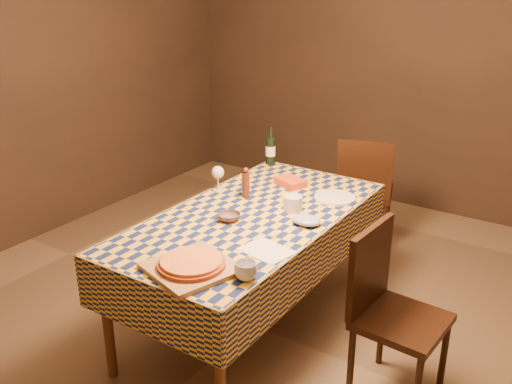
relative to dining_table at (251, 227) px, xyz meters
The scene contains 16 objects.
room 0.66m from the dining_table, ahead, with size 5.00×5.10×2.70m.
dining_table is the anchor object (origin of this frame).
cutting_board 0.72m from the dining_table, 79.71° to the right, with size 0.39×0.39×0.02m, color #9E764A.
pizza 0.73m from the dining_table, 79.71° to the right, with size 0.38×0.38×0.03m.
pepper_mill 0.33m from the dining_table, 130.92° to the left, with size 0.06×0.06×0.20m.
bowl 0.18m from the dining_table, 116.10° to the right, with size 0.13×0.13×0.04m, color #59424B.
wine_glass 0.50m from the dining_table, 152.11° to the left, with size 0.08×0.08×0.17m.
wine_bottle 0.97m from the dining_table, 115.42° to the left, with size 0.08×0.08×0.29m.
deli_tub 0.28m from the dining_table, 48.05° to the left, with size 0.11×0.11×0.09m, color silver.
takeout_container 0.56m from the dining_table, 95.61° to the left, with size 0.19×0.14×0.05m, color #C9471A.
white_plate 0.59m from the dining_table, 59.28° to the left, with size 0.26×0.26×0.01m, color white.
tumbler 0.76m from the dining_table, 58.05° to the right, with size 0.11×0.11×0.09m, color silver.
flour_patch 0.47m from the dining_table, 46.26° to the right, with size 0.26×0.20×0.00m, color silver.
flour_bag 0.35m from the dining_table, 11.06° to the left, with size 0.18×0.13×0.05m, color #9EA8CA.
chair_far 1.43m from the dining_table, 85.02° to the left, with size 0.52×0.53×0.93m.
chair_right 0.93m from the dining_table, ahead, with size 0.45×0.45×0.93m.
Camera 1 is at (1.73, -2.56, 2.13)m, focal length 40.00 mm.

